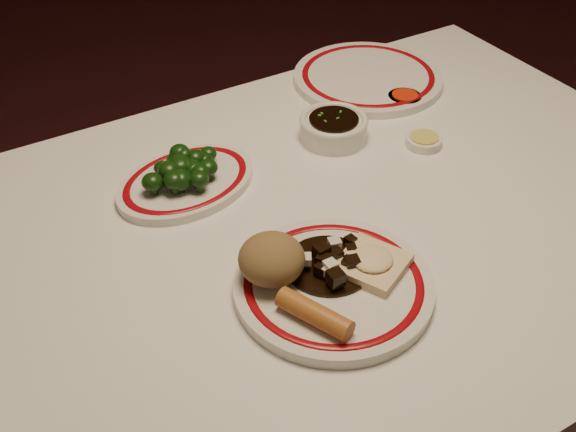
# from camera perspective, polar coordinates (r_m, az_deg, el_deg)

# --- Properties ---
(dining_table) EXTENTS (1.20, 0.90, 0.75)m
(dining_table) POSITION_cam_1_polar(r_m,az_deg,el_deg) (1.19, 4.91, -3.07)
(dining_table) COLOR white
(dining_table) RESTS_ON ground
(main_plate) EXTENTS (0.33, 0.33, 0.02)m
(main_plate) POSITION_cam_1_polar(r_m,az_deg,el_deg) (0.99, 3.60, -5.53)
(main_plate) COLOR silver
(main_plate) RESTS_ON dining_table
(rice_mound) EXTENTS (0.09, 0.09, 0.07)m
(rice_mound) POSITION_cam_1_polar(r_m,az_deg,el_deg) (0.97, -1.30, -3.42)
(rice_mound) COLOR olive
(rice_mound) RESTS_ON main_plate
(spring_roll) EXTENTS (0.07, 0.11, 0.03)m
(spring_roll) POSITION_cam_1_polar(r_m,az_deg,el_deg) (0.92, 2.10, -7.73)
(spring_roll) COLOR #B56D2C
(spring_roll) RESTS_ON main_plate
(fried_wonton) EXTENTS (0.12, 0.12, 0.02)m
(fried_wonton) POSITION_cam_1_polar(r_m,az_deg,el_deg) (1.00, 6.66, -3.67)
(fried_wonton) COLOR beige
(fried_wonton) RESTS_ON main_plate
(stirfry_heap) EXTENTS (0.12, 0.12, 0.03)m
(stirfry_heap) POSITION_cam_1_polar(r_m,az_deg,el_deg) (1.00, 3.42, -3.70)
(stirfry_heap) COLOR black
(stirfry_heap) RESTS_ON main_plate
(broccoli_plate) EXTENTS (0.27, 0.25, 0.02)m
(broccoli_plate) POSITION_cam_1_polar(r_m,az_deg,el_deg) (1.18, -8.06, 2.67)
(broccoli_plate) COLOR silver
(broccoli_plate) RESTS_ON dining_table
(broccoli_pile) EXTENTS (0.14, 0.10, 0.05)m
(broccoli_pile) POSITION_cam_1_polar(r_m,az_deg,el_deg) (1.17, -8.33, 3.76)
(broccoli_pile) COLOR #23471C
(broccoli_pile) RESTS_ON broccoli_plate
(soy_bowl) EXTENTS (0.12, 0.12, 0.04)m
(soy_bowl) POSITION_cam_1_polar(r_m,az_deg,el_deg) (1.29, 3.61, 6.89)
(soy_bowl) COLOR silver
(soy_bowl) RESTS_ON dining_table
(sweet_sour_dish) EXTENTS (0.06, 0.06, 0.02)m
(sweet_sour_dish) POSITION_cam_1_polar(r_m,az_deg,el_deg) (1.42, 9.20, 9.13)
(sweet_sour_dish) COLOR silver
(sweet_sour_dish) RESTS_ON dining_table
(mustard_dish) EXTENTS (0.06, 0.06, 0.02)m
(mustard_dish) POSITION_cam_1_polar(r_m,az_deg,el_deg) (1.30, 10.67, 5.84)
(mustard_dish) COLOR silver
(mustard_dish) RESTS_ON dining_table
(far_plate) EXTENTS (0.33, 0.33, 0.02)m
(far_plate) POSITION_cam_1_polar(r_m,az_deg,el_deg) (1.48, 6.33, 10.83)
(far_plate) COLOR silver
(far_plate) RESTS_ON dining_table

